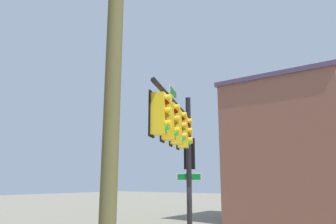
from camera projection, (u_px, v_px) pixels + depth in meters
signal_pole_assembly at (180, 140)px, 10.85m from camera, size 5.41×2.44×6.03m
utility_pole at (113, 90)px, 5.78m from camera, size 1.14×1.54×8.40m
brick_building at (292, 152)px, 22.55m from camera, size 8.06×7.75×9.53m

